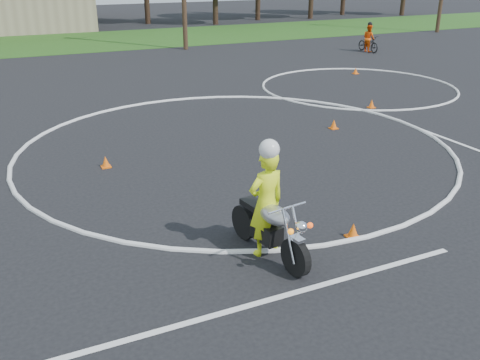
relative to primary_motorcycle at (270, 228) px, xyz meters
name	(u,v)px	position (x,y,z in m)	size (l,w,h in m)	color
ground	(288,183)	(2.00, 2.80, -0.57)	(120.00, 120.00, 0.00)	black
grass_strip	(84,42)	(2.00, 29.80, -0.56)	(120.00, 10.00, 0.02)	#1E4714
course_markings	(279,125)	(4.17, 7.15, -0.56)	(19.05, 19.05, 0.12)	silver
primary_motorcycle	(270,228)	(0.00, 0.00, 0.00)	(0.77, 2.21, 1.17)	black
rider_primary_grp	(266,200)	(-0.01, 0.14, 0.48)	(0.77, 0.56, 2.16)	#E4FD1A
rider_second_grp	(369,41)	(16.37, 18.37, 0.03)	(0.62, 1.77, 1.70)	black
traffic_cones	(358,116)	(6.87, 6.59, -0.43)	(17.59, 13.45, 0.30)	#FF640D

